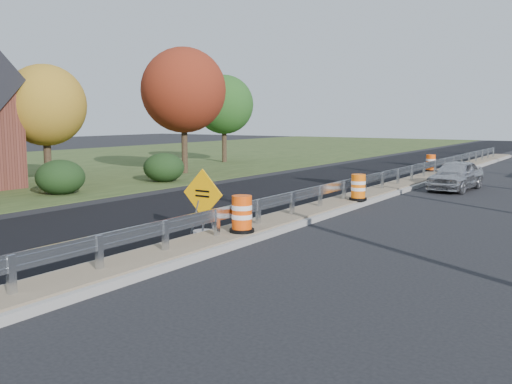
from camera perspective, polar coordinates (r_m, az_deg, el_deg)
The scene contains 15 objects.
ground at distance 18.48m, azimuth 3.61°, elevation -2.89°, with size 140.00×140.00×0.00m, color black.
grass_verge_near at distance 42.00m, azimuth -18.64°, elevation 2.60°, with size 30.00×120.00×0.03m, color #30431C.
milled_overlay at distance 29.25m, azimuth 5.83°, elevation 0.95°, with size 7.20×120.00×0.01m, color black.
median at distance 25.64m, azimuth 12.51°, elevation 0.12°, with size 1.60×55.00×0.23m.
guardrail at distance 26.50m, azimuth 13.32°, elevation 1.68°, with size 0.10×46.15×0.72m.
hedge_mid at distance 25.99m, azimuth -18.98°, elevation 1.43°, with size 2.09×2.09×1.52m, color black.
hedge_north at distance 29.68m, azimuth -9.20°, elevation 2.45°, with size 2.09×2.09×1.52m, color black.
tree_near_yellow at distance 29.87m, azimuth -20.34°, elevation 8.12°, with size 3.96×3.96×5.88m.
tree_near_red at distance 33.93m, azimuth -7.25°, elevation 10.05°, with size 4.95×4.95×7.35m.
tree_near_back at distance 42.04m, azimuth -3.22°, elevation 8.71°, with size 4.29×4.29×6.37m.
caution_sign at distance 16.07m, azimuth -5.31°, elevation -2.73°, with size 1.38×0.58×1.91m.
barrel_median_near at distance 15.45m, azimuth -1.43°, elevation -2.27°, with size 0.68×0.68×1.00m.
barrel_median_mid at distance 21.72m, azimuth 10.19°, elevation 0.43°, with size 0.66×0.66×0.97m.
barrel_median_far at distance 34.29m, azimuth 17.07°, elevation 2.77°, with size 0.65×0.65×0.95m.
car_silver at distance 27.65m, azimuth 19.36°, elevation 1.61°, with size 1.63×4.04×1.38m, color #AFAFB4.
Camera 1 is at (8.98, -15.80, 3.34)m, focal length 40.00 mm.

